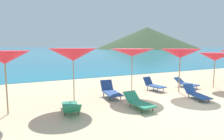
% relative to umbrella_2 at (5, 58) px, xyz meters
% --- Properties ---
extents(ground_plane, '(50.00, 100.00, 0.30)m').
position_rel_umbrella_2_xyz_m(ground_plane, '(6.82, 8.20, -2.19)').
color(ground_plane, beige).
extents(ocean_water, '(650.00, 440.00, 0.02)m').
position_rel_umbrella_2_xyz_m(ocean_water, '(6.82, 226.36, -2.03)').
color(ocean_water, teal).
rests_on(ocean_water, ground_plane).
extents(headland_hill, '(85.63, 85.63, 18.00)m').
position_rel_umbrella_2_xyz_m(headland_hill, '(99.98, 129.93, 6.96)').
color(headland_hill, '#384C2D').
rests_on(headland_hill, ground_plane).
extents(umbrella_2, '(1.88, 1.88, 2.27)m').
position_rel_umbrella_2_xyz_m(umbrella_2, '(0.00, 0.00, 0.00)').
color(umbrella_2, '#9E7F59').
rests_on(umbrella_2, ground_plane).
extents(umbrella_3, '(2.25, 2.25, 2.35)m').
position_rel_umbrella_2_xyz_m(umbrella_3, '(2.55, 0.44, 0.04)').
color(umbrella_3, '#9E7F59').
rests_on(umbrella_3, ground_plane).
extents(umbrella_4, '(2.31, 2.31, 2.30)m').
position_rel_umbrella_2_xyz_m(umbrella_4, '(5.65, 0.71, 0.07)').
color(umbrella_4, '#9E7F59').
rests_on(umbrella_4, ground_plane).
extents(umbrella_5, '(2.14, 2.14, 2.29)m').
position_rel_umbrella_2_xyz_m(umbrella_5, '(8.10, -0.08, 0.01)').
color(umbrella_5, '#9E7F59').
rests_on(umbrella_5, ground_plane).
extents(umbrella_6, '(1.83, 1.83, 2.04)m').
position_rel_umbrella_2_xyz_m(umbrella_6, '(10.80, -0.11, -0.23)').
color(umbrella_6, '#9E7F59').
rests_on(umbrella_6, ground_plane).
extents(lounge_chair_0, '(0.83, 1.79, 0.54)m').
position_rel_umbrella_2_xyz_m(lounge_chair_0, '(2.07, -0.89, -1.81)').
color(lounge_chair_0, '#268C66').
rests_on(lounge_chair_0, ground_plane).
extents(lounge_chair_2, '(0.76, 1.64, 0.74)m').
position_rel_umbrella_2_xyz_m(lounge_chair_2, '(4.34, 0.52, -1.72)').
color(lounge_chair_2, '#1E478C').
rests_on(lounge_chair_2, ground_plane).
extents(lounge_chair_4, '(0.66, 1.49, 0.56)m').
position_rel_umbrella_2_xyz_m(lounge_chair_4, '(4.59, -1.49, -1.77)').
color(lounge_chair_4, '#268C66').
rests_on(lounge_chair_4, ground_plane).
extents(lounge_chair_7, '(0.71, 1.36, 0.68)m').
position_rel_umbrella_2_xyz_m(lounge_chair_7, '(7.15, 0.87, -1.73)').
color(lounge_chair_7, '#1E478C').
rests_on(lounge_chair_7, ground_plane).
extents(lounge_chair_8, '(0.94, 1.70, 0.56)m').
position_rel_umbrella_2_xyz_m(lounge_chair_8, '(7.81, -1.46, -1.80)').
color(lounge_chair_8, '#1E478C').
rests_on(lounge_chair_8, ground_plane).
extents(lounge_chair_9, '(0.74, 1.51, 0.52)m').
position_rel_umbrella_2_xyz_m(lounge_chair_9, '(9.40, 0.67, -1.80)').
color(lounge_chair_9, '#1E478C').
rests_on(lounge_chair_9, ground_plane).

